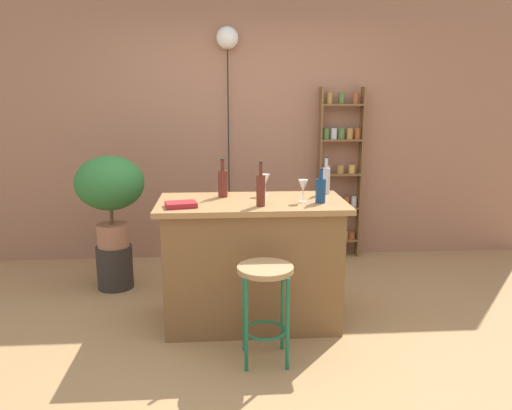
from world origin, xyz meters
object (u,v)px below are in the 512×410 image
(bottle_vinegar, at_px, (223,183))
(bottle_wine_red, at_px, (326,180))
(wine_glass_left, at_px, (303,186))
(wine_glass_center, at_px, (265,180))
(bottle_olive_oil, at_px, (261,189))
(bar_stool, at_px, (265,290))
(plant_stool, at_px, (115,267))
(cookbook, at_px, (181,205))
(spice_shelf, at_px, (340,174))
(pendant_globe_light, at_px, (227,41))
(potted_plant, at_px, (110,188))
(bottle_sauce_amber, at_px, (321,190))

(bottle_vinegar, height_order, bottle_wine_red, bottle_wine_red)
(bottle_vinegar, relative_size, wine_glass_left, 1.77)
(bottle_wine_red, height_order, wine_glass_center, bottle_wine_red)
(bottle_wine_red, relative_size, wine_glass_center, 1.79)
(bottle_olive_oil, bearing_deg, bottle_wine_red, 37.21)
(bar_stool, height_order, plant_stool, bar_stool)
(bar_stool, height_order, cookbook, cookbook)
(spice_shelf, relative_size, bottle_vinegar, 6.13)
(plant_stool, height_order, pendant_globe_light, pendant_globe_light)
(spice_shelf, xyz_separation_m, potted_plant, (-2.20, -0.75, 0.02))
(plant_stool, xyz_separation_m, bottle_sauce_amber, (1.67, -0.86, 0.84))
(wine_glass_center, bearing_deg, pendant_globe_light, 100.77)
(spice_shelf, height_order, pendant_globe_light, pendant_globe_light)
(bar_stool, bearing_deg, wine_glass_center, 85.11)
(bottle_sauce_amber, bearing_deg, pendant_globe_light, 110.89)
(wine_glass_left, bearing_deg, spice_shelf, 67.66)
(spice_shelf, relative_size, bottle_sauce_amber, 7.10)
(plant_stool, relative_size, cookbook, 1.84)
(bar_stool, relative_size, bottle_sauce_amber, 2.57)
(bottle_wine_red, bearing_deg, bottle_vinegar, -175.17)
(bar_stool, distance_m, bottle_sauce_amber, 0.86)
(bottle_sauce_amber, distance_m, wine_glass_left, 0.13)
(bottle_olive_oil, relative_size, bottle_wine_red, 1.06)
(potted_plant, bearing_deg, spice_shelf, 18.87)
(plant_stool, distance_m, wine_glass_center, 1.66)
(wine_glass_center, relative_size, cookbook, 0.78)
(bottle_vinegar, bearing_deg, plant_stool, 148.46)
(spice_shelf, relative_size, wine_glass_center, 10.86)
(bottle_sauce_amber, relative_size, cookbook, 1.19)
(bottle_olive_oil, height_order, cookbook, bottle_olive_oil)
(bar_stool, relative_size, bottle_wine_red, 2.19)
(bottle_olive_oil, bearing_deg, wine_glass_center, 80.48)
(wine_glass_center, bearing_deg, bottle_olive_oil, -99.52)
(wine_glass_left, relative_size, pendant_globe_light, 0.07)
(bottle_sauce_amber, xyz_separation_m, pendant_globe_light, (-0.63, 1.64, 1.17))
(wine_glass_left, bearing_deg, pendant_globe_light, 107.38)
(spice_shelf, distance_m, bottle_sauce_amber, 1.70)
(cookbook, relative_size, pendant_globe_light, 0.09)
(bottle_vinegar, height_order, pendant_globe_light, pendant_globe_light)
(bottle_olive_oil, bearing_deg, pendant_globe_light, 96.29)
(bottle_olive_oil, bearing_deg, spice_shelf, 60.35)
(potted_plant, relative_size, bottle_sauce_amber, 3.22)
(bottle_olive_oil, bearing_deg, bar_stool, -90.49)
(spice_shelf, distance_m, pendant_globe_light, 1.75)
(bottle_olive_oil, xyz_separation_m, bottle_wine_red, (0.54, 0.41, -0.01))
(plant_stool, height_order, bottle_vinegar, bottle_vinegar)
(bar_stool, distance_m, potted_plant, 1.88)
(wine_glass_center, distance_m, pendant_globe_light, 1.78)
(pendant_globe_light, bearing_deg, bottle_olive_oil, -83.71)
(wine_glass_center, relative_size, pendant_globe_light, 0.07)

